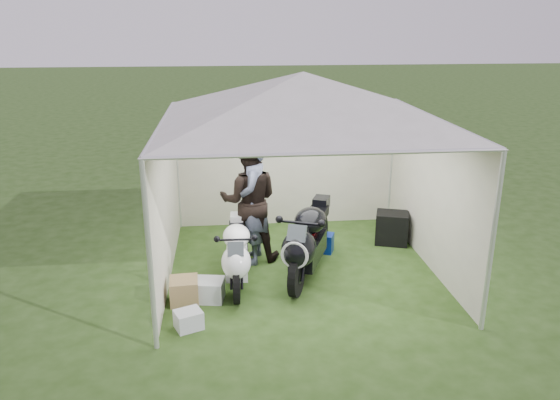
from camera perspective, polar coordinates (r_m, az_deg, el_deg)
The scene contains 11 objects.
ground at distance 8.60m, azimuth 2.20°, elevation -7.06°, with size 80.00×80.00×0.00m, color #264313.
canopy_tent at distance 7.88m, azimuth 2.39°, elevation 10.21°, with size 5.66×5.66×3.00m.
motorcycle_white at distance 7.90m, azimuth -4.55°, elevation -5.54°, with size 0.44×1.80×0.89m.
motorcycle_black at distance 8.10m, azimuth 2.88°, elevation -4.18°, with size 1.06×2.04×1.06m.
paddock_stand at distance 9.14m, azimuth 4.25°, elevation -4.43°, with size 0.42×0.26×0.31m, color #1134D1.
person_dark_jacket at distance 8.60m, azimuth -3.22°, elevation -0.09°, with size 0.95×0.74×1.95m, color black.
person_blue_jacket at distance 8.49m, azimuth -2.85°, elevation -0.16°, with size 0.73×0.48×1.99m, color slate.
equipment_box at distance 9.61m, azimuth 11.61°, elevation -2.87°, with size 0.54×0.44×0.54m, color black.
crate_0 at distance 7.67m, azimuth -7.58°, elevation -9.30°, with size 0.44×0.34×0.29m, color silver.
crate_1 at distance 7.65m, azimuth -9.98°, elevation -9.31°, with size 0.38×0.38×0.34m, color olive.
crate_2 at distance 7.07m, azimuth -9.53°, elevation -12.24°, with size 0.32×0.27×0.24m, color silver.
Camera 1 is at (-1.12, -7.69, 3.68)m, focal length 35.00 mm.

